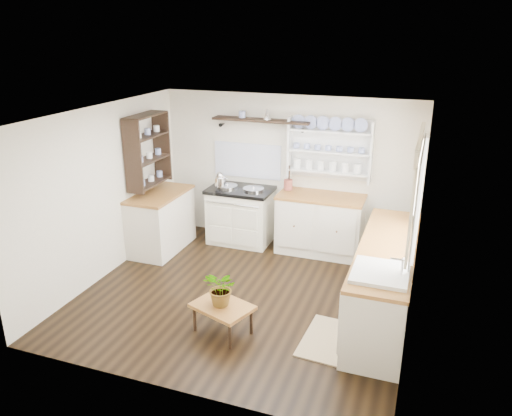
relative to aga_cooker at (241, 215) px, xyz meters
The scene contains 19 objects.
floor 1.76m from the aga_cooker, 67.02° to the right, with size 4.00×3.80×0.01m, color black.
wall_back 1.02m from the aga_cooker, 26.39° to the left, with size 4.00×0.02×2.30m, color #EDE4CD.
wall_right 3.17m from the aga_cooker, 30.49° to the right, with size 0.02×3.80×2.30m, color #EDE4CD.
wall_left 2.18m from the aga_cooker, 130.37° to the right, with size 0.02×3.80×2.30m, color #EDE4CD.
ceiling 2.52m from the aga_cooker, 67.02° to the right, with size 4.00×3.80×0.01m, color white.
window 3.18m from the aga_cooker, 28.50° to the right, with size 0.08×1.55×1.22m.
aga_cooker is the anchor object (origin of this frame).
back_cabinets 1.27m from the aga_cooker, ahead, with size 1.27×0.63×0.90m.
right_cabinets 2.79m from the aga_cooker, 31.85° to the right, with size 0.62×2.43×0.90m.
belfast_sink 3.26m from the aga_cooker, 43.17° to the right, with size 0.55×0.60×0.45m.
left_cabinets 1.23m from the aga_cooker, 147.08° to the right, with size 0.62×1.13×0.90m.
plate_rack 1.74m from the aga_cooker, 12.59° to the left, with size 1.20×0.22×0.90m.
high_shelf 1.50m from the aga_cooker, 37.99° to the left, with size 1.50×0.29×0.16m.
left_shelving 1.74m from the aga_cooker, 150.30° to the right, with size 0.28×0.80×1.05m, color black.
kettle 0.66m from the aga_cooker, 156.86° to the right, with size 0.17×0.17×0.21m, color silver, non-canonical shape.
utensil_crock 0.92m from the aga_cooker, ahead, with size 0.13×0.13×0.15m, color brown.
center_table 2.55m from the aga_cooker, 73.21° to the right, with size 0.75×0.64×0.34m.
potted_plant 2.55m from the aga_cooker, 73.21° to the right, with size 0.37×0.32×0.42m, color #3F7233.
floor_rug 2.93m from the aga_cooker, 49.23° to the right, with size 0.55×0.85×0.02m, color #876F4E.
Camera 1 is at (2.03, -5.25, 3.21)m, focal length 35.00 mm.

